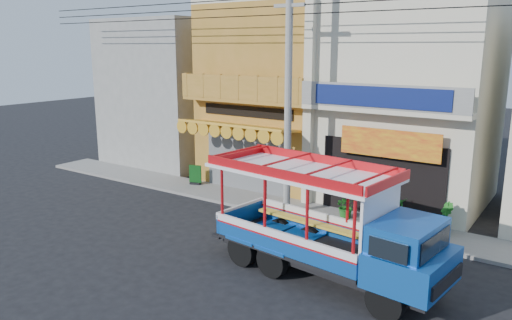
{
  "coord_description": "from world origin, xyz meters",
  "views": [
    {
      "loc": [
        8.14,
        -12.05,
        6.22
      ],
      "look_at": [
        -1.85,
        2.5,
        2.2
      ],
      "focal_mm": 35.0,
      "sensor_mm": 36.0,
      "label": 1
    }
  ],
  "objects_px": {
    "green_sign": "(195,176)",
    "potted_plant_a": "(346,206)",
    "potted_plant_c": "(401,211)",
    "songthaew_truck": "(341,230)",
    "utility_pole": "(292,81)",
    "potted_plant_b": "(445,218)"
  },
  "relations": [
    {
      "from": "songthaew_truck",
      "to": "potted_plant_a",
      "type": "distance_m",
      "value": 5.14
    },
    {
      "from": "utility_pole",
      "to": "green_sign",
      "type": "distance_m",
      "value": 7.31
    },
    {
      "from": "songthaew_truck",
      "to": "potted_plant_b",
      "type": "xyz_separation_m",
      "value": [
        1.45,
        4.99,
        -0.86
      ]
    },
    {
      "from": "utility_pole",
      "to": "songthaew_truck",
      "type": "height_order",
      "value": "utility_pole"
    },
    {
      "from": "potted_plant_b",
      "to": "potted_plant_a",
      "type": "bearing_deg",
      "value": 79.4
    },
    {
      "from": "green_sign",
      "to": "potted_plant_b",
      "type": "height_order",
      "value": "potted_plant_b"
    },
    {
      "from": "potted_plant_a",
      "to": "potted_plant_c",
      "type": "height_order",
      "value": "potted_plant_c"
    },
    {
      "from": "potted_plant_b",
      "to": "potted_plant_c",
      "type": "distance_m",
      "value": 1.51
    },
    {
      "from": "potted_plant_c",
      "to": "songthaew_truck",
      "type": "bearing_deg",
      "value": 2.68
    },
    {
      "from": "utility_pole",
      "to": "potted_plant_a",
      "type": "relative_size",
      "value": 32.67
    },
    {
      "from": "utility_pole",
      "to": "green_sign",
      "type": "height_order",
      "value": "utility_pole"
    },
    {
      "from": "songthaew_truck",
      "to": "green_sign",
      "type": "xyz_separation_m",
      "value": [
        -9.46,
        4.98,
        -1.03
      ]
    },
    {
      "from": "songthaew_truck",
      "to": "potted_plant_b",
      "type": "distance_m",
      "value": 5.27
    },
    {
      "from": "songthaew_truck",
      "to": "potted_plant_a",
      "type": "relative_size",
      "value": 8.15
    },
    {
      "from": "green_sign",
      "to": "potted_plant_a",
      "type": "distance_m",
      "value": 7.54
    },
    {
      "from": "utility_pole",
      "to": "potted_plant_c",
      "type": "height_order",
      "value": "utility_pole"
    },
    {
      "from": "potted_plant_a",
      "to": "potted_plant_c",
      "type": "xyz_separation_m",
      "value": [
        1.87,
        0.48,
        0.05
      ]
    },
    {
      "from": "green_sign",
      "to": "potted_plant_a",
      "type": "relative_size",
      "value": 1.03
    },
    {
      "from": "utility_pole",
      "to": "green_sign",
      "type": "relative_size",
      "value": 31.7
    },
    {
      "from": "green_sign",
      "to": "potted_plant_c",
      "type": "distance_m",
      "value": 9.41
    },
    {
      "from": "utility_pole",
      "to": "potted_plant_a",
      "type": "height_order",
      "value": "utility_pole"
    },
    {
      "from": "songthaew_truck",
      "to": "green_sign",
      "type": "bearing_deg",
      "value": 152.25
    }
  ]
}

